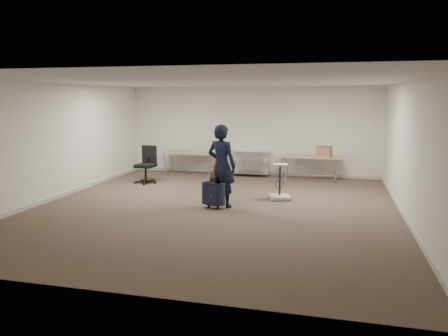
# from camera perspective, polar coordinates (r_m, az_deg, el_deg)

# --- Properties ---
(ground) EXTENTS (9.00, 9.00, 0.00)m
(ground) POSITION_cam_1_polar(r_m,az_deg,el_deg) (9.86, -1.18, -5.22)
(ground) COLOR #403127
(ground) RESTS_ON ground
(room_shell) EXTENTS (8.00, 9.00, 9.00)m
(room_shell) POSITION_cam_1_polar(r_m,az_deg,el_deg) (11.15, 0.69, -3.26)
(room_shell) COLOR silver
(room_shell) RESTS_ON ground
(folding_table_left) EXTENTS (1.80, 0.75, 0.73)m
(folding_table_left) POSITION_cam_1_polar(r_m,az_deg,el_deg) (13.99, -4.43, 1.86)
(folding_table_left) COLOR tan
(folding_table_left) RESTS_ON ground
(folding_table_right) EXTENTS (1.80, 0.75, 0.73)m
(folding_table_right) POSITION_cam_1_polar(r_m,az_deg,el_deg) (13.29, 11.30, 1.32)
(folding_table_right) COLOR tan
(folding_table_right) RESTS_ON ground
(wire_shelf) EXTENTS (1.22, 0.47, 0.80)m
(wire_shelf) POSITION_cam_1_polar(r_m,az_deg,el_deg) (13.79, 3.42, 0.77)
(wire_shelf) COLOR silver
(wire_shelf) RESTS_ON ground
(person) EXTENTS (0.78, 0.61, 1.87)m
(person) POSITION_cam_1_polar(r_m,az_deg,el_deg) (9.79, -0.32, 0.29)
(person) COLOR black
(person) RESTS_ON ground
(suitcase) EXTENTS (0.40, 0.28, 0.99)m
(suitcase) POSITION_cam_1_polar(r_m,az_deg,el_deg) (9.74, -1.39, -3.36)
(suitcase) COLOR black
(suitcase) RESTS_ON ground
(office_chair) EXTENTS (0.65, 0.65, 1.08)m
(office_chair) POSITION_cam_1_polar(r_m,az_deg,el_deg) (12.86, -10.09, -0.49)
(office_chair) COLOR black
(office_chair) RESTS_ON ground
(equipment_cart) EXTENTS (0.58, 0.58, 0.87)m
(equipment_cart) POSITION_cam_1_polar(r_m,az_deg,el_deg) (10.71, 7.33, -2.87)
(equipment_cart) COLOR beige
(equipment_cart) RESTS_ON ground
(cardboard_box) EXTENTS (0.47, 0.39, 0.31)m
(cardboard_box) POSITION_cam_1_polar(r_m,az_deg,el_deg) (13.21, 12.93, 2.13)
(cardboard_box) COLOR #A06E4A
(cardboard_box) RESTS_ON folding_table_right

